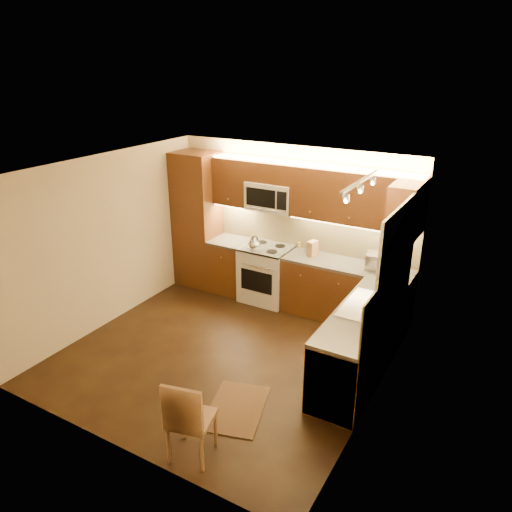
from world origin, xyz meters
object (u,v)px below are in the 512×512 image
Objects in this scene: knife_block at (312,248)px; soap_bottle at (392,283)px; stove at (266,274)px; toaster_oven at (380,261)px; dining_chair at (191,417)px; microwave at (271,196)px; kettle at (254,243)px; sink at (367,301)px.

soap_bottle is (1.38, -0.58, -0.03)m from knife_block.
stove is 2.40× the size of toaster_oven.
dining_chair is (-0.78, -3.46, -0.55)m from toaster_oven.
stove is 5.10× the size of soap_bottle.
knife_block is at bearing -4.58° from microwave.
microwave is 1.93m from toaster_oven.
soap_bottle is at bearing -13.40° from stove.
toaster_oven is (1.91, 0.29, -0.02)m from kettle.
soap_bottle is (2.13, -0.64, -0.73)m from microwave.
microwave is 1.03m from knife_block.
stove is 3.95× the size of knife_block.
soap_bottle is at bearing 78.03° from sink.
soap_bottle reaches higher than sink.
kettle is (-0.11, -0.21, 0.58)m from stove.
dining_chair is at bearing -73.09° from knife_block.
toaster_oven is at bearing 27.76° from kettle.
sink is at bearing -88.69° from toaster_oven.
microwave is at bearing 151.96° from soap_bottle.
kettle reaches higher than toaster_oven.
microwave reaches higher than soap_bottle.
kettle is 3.40m from dining_chair.
toaster_oven reaches higher than dining_chair.
knife_block is at bearing 37.44° from kettle.
kettle is at bearing 161.23° from soap_bottle.
sink reaches higher than stove.
toaster_oven reaches higher than stove.
microwave is at bearing 90.00° from stove.
stove is 1.21× the size of microwave.
kettle is (-0.11, -0.35, -0.68)m from microwave.
microwave is at bearing -171.96° from knife_block.
stove is at bearing -161.73° from knife_block.
sink is (2.00, -1.26, -0.74)m from microwave.
soap_bottle is at bearing -68.69° from toaster_oven.
microwave is 0.88× the size of sink.
sink is (2.00, -1.12, 0.52)m from stove.
microwave is 0.77m from kettle.
toaster_oven is at bearing 64.10° from dining_chair.
dining_chair is at bearing -73.91° from microwave.
sink is 3.65× the size of kettle.
dining_chair is at bearing -111.02° from toaster_oven.
knife_block is (0.75, 0.07, 0.56)m from stove.
toaster_oven is at bearing 99.53° from sink.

